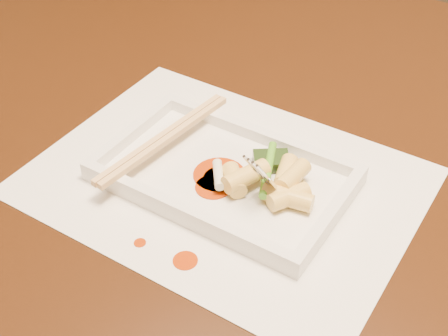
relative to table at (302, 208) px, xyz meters
The scene contains 24 objects.
table is the anchor object (origin of this frame).
placemat 0.16m from the table, 114.72° to the right, with size 0.40×0.30×0.00m, color white.
sauce_splatter_a 0.25m from the table, 94.97° to the right, with size 0.02×0.02×0.00m, color #AE3305.
sauce_splatter_b 0.26m from the table, 106.97° to the right, with size 0.01×0.01×0.00m, color #AE3305.
plate_base 0.16m from the table, 114.72° to the right, with size 0.26×0.16×0.01m, color white.
plate_rim_far 0.13m from the table, 146.12° to the right, with size 0.26×0.01×0.01m, color white.
plate_rim_near 0.22m from the table, 105.23° to the right, with size 0.26×0.01×0.01m, color white.
plate_rim_left 0.24m from the table, 148.28° to the right, with size 0.01×0.14×0.01m, color white.
plate_rim_right 0.18m from the table, 55.11° to the right, with size 0.01×0.14×0.01m, color white.
veg_piece 0.14m from the table, 102.03° to the right, with size 0.04×0.03×0.01m, color black.
scallion_white 0.18m from the table, 111.34° to the right, with size 0.01×0.01×0.04m, color #EAEACC.
scallion_green 0.15m from the table, 94.79° to the right, with size 0.01×0.01×0.09m, color #3D8F17.
chopstick_a 0.21m from the table, 140.80° to the right, with size 0.01×0.20×0.01m, color #DFAF6F.
chopstick_b 0.21m from the table, 139.02° to the right, with size 0.01×0.20×0.01m, color #DFAF6F.
fork 0.21m from the table, 76.92° to the right, with size 0.09×0.10×0.14m, color silver, non-canonical shape.
sauce_blob_0 0.17m from the table, 116.01° to the right, with size 0.06×0.06×0.00m, color #AE3305.
sauce_blob_1 0.17m from the table, 113.54° to the right, with size 0.04×0.04×0.00m, color #AE3305.
sauce_blob_2 0.18m from the table, 110.39° to the right, with size 0.04×0.04×0.00m, color #AE3305.
rice_cake_0 0.17m from the table, 104.22° to the right, with size 0.02×0.02×0.04m, color #F4DD72.
rice_cake_1 0.17m from the table, 74.94° to the right, with size 0.02×0.02×0.04m, color #F4DD72.
rice_cake_2 0.17m from the table, 99.66° to the right, with size 0.02×0.02×0.05m, color #F4DD72.
rice_cake_3 0.14m from the table, 83.09° to the right, with size 0.02×0.02×0.04m, color #F4DD72.
rice_cake_4 0.17m from the table, 75.41° to the right, with size 0.02×0.02×0.05m, color #F4DD72.
rice_cake_5 0.16m from the table, 76.05° to the right, with size 0.02×0.02×0.04m, color #F4DD72.
Camera 1 is at (0.22, -0.53, 1.20)m, focal length 50.00 mm.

